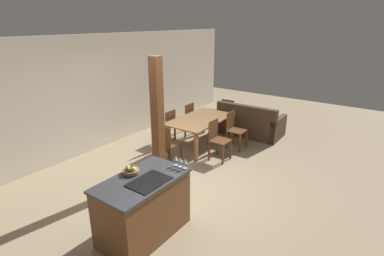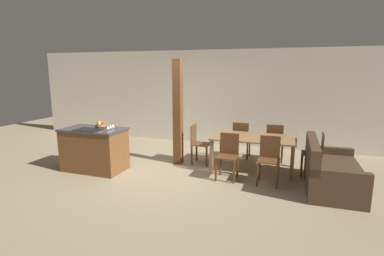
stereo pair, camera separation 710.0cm
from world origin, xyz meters
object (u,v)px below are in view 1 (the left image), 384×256
dining_chair_near_left (218,139)px  dining_chair_far_left (167,126)px  wine_glass_far (175,158)px  dining_chair_far_right (186,118)px  wine_glass_middle (180,160)px  dining_table (200,122)px  fruit_bowl (131,170)px  dining_chair_near_right (234,129)px  dining_chair_foot_end (225,115)px  kitchen_island (143,207)px  timber_post (158,119)px  dining_chair_head_end (168,144)px  wine_glass_near (185,161)px  couch (250,124)px

dining_chair_near_left → dining_chair_far_left: same height
wine_glass_far → dining_chair_far_right: bearing=34.3°
dining_chair_near_left → wine_glass_far: bearing=-165.2°
wine_glass_middle → dining_table: size_ratio=0.09×
dining_chair_near_left → fruit_bowl: bearing=-175.4°
dining_chair_near_right → dining_chair_far_left: size_ratio=1.00×
wine_glass_middle → dining_chair_foot_end: 4.17m
dining_table → wine_glass_far: bearing=-153.2°
kitchen_island → timber_post: timber_post is taller
dining_chair_near_left → dining_chair_head_end: same height
dining_chair_head_end → dining_chair_far_right: bearing=-65.9°
wine_glass_near → dining_chair_near_left: bearing=18.9°
dining_chair_near_right → couch: size_ratio=0.53×
wine_glass_middle → dining_chair_far_left: 3.16m
wine_glass_near → timber_post: timber_post is taller
dining_chair_head_end → timber_post: timber_post is taller
dining_table → timber_post: 1.79m
dining_chair_head_end → wine_glass_near: bearing=137.4°
dining_chair_near_left → dining_chair_far_right: (0.79, 1.48, 0.00)m
dining_chair_head_end → dining_table: bearing=-90.0°
dining_chair_near_left → dining_chair_near_right: (0.79, 0.00, 0.00)m
couch → dining_chair_near_right: bearing=93.0°
wine_glass_far → dining_chair_far_left: wine_glass_far is taller
wine_glass_far → dining_chair_near_left: size_ratio=0.17×
wine_glass_middle → dining_chair_far_right: wine_glass_middle is taller
dining_table → dining_chair_near_left: bearing=-118.3°
wine_glass_middle → couch: size_ratio=0.09×
wine_glass_near → wine_glass_middle: bearing=90.0°
timber_post → dining_chair_foot_end: bearing=2.9°
timber_post → dining_table: bearing=5.0°
dining_chair_far_right → timber_post: size_ratio=0.38×
wine_glass_near → dining_chair_far_right: bearing=36.5°
dining_chair_foot_end → couch: dining_chair_foot_end is taller
dining_chair_far_left → dining_chair_head_end: size_ratio=1.00×
dining_chair_near_left → dining_chair_near_right: bearing=0.0°
wine_glass_far → dining_table: 2.98m
dining_table → dining_chair_near_right: size_ratio=1.96×
fruit_bowl → dining_chair_foot_end: fruit_bowl is taller
wine_glass_middle → dining_chair_foot_end: wine_glass_middle is taller
wine_glass_middle → dining_chair_near_left: 2.40m
fruit_bowl → couch: bearing=3.7°
kitchen_island → timber_post: (1.52, 1.05, 0.73)m
wine_glass_middle → dining_chair_far_left: wine_glass_middle is taller
dining_chair_near_left → dining_chair_near_right: same height
wine_glass_near → dining_chair_near_left: size_ratio=0.17×
wine_glass_near → dining_chair_far_right: size_ratio=0.17×
dining_chair_near_right → fruit_bowl: bearing=-176.4°
couch → dining_chair_far_right: bearing=36.7°
wine_glass_middle → couch: wine_glass_middle is taller
wine_glass_middle → dining_chair_foot_end: size_ratio=0.17×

